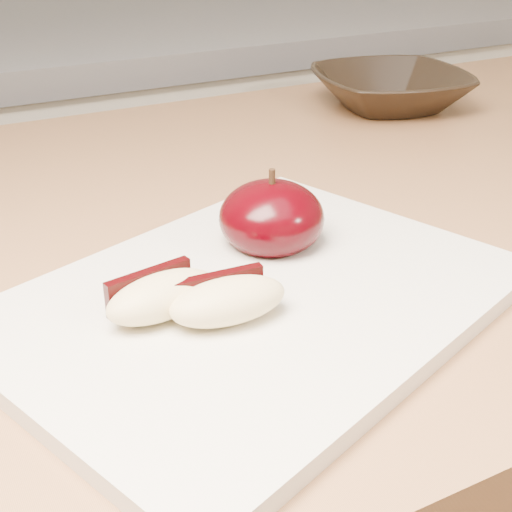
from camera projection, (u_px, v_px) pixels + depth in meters
name	position (u px, v px, depth m)	size (l,w,h in m)	color
back_cabinet	(29.00, 294.00, 1.30)	(2.40, 0.62, 0.94)	silver
cutting_board	(256.00, 301.00, 0.44)	(0.31, 0.23, 0.01)	silver
apple_half	(272.00, 218.00, 0.49)	(0.10, 0.10, 0.06)	black
apple_wedge_a	(160.00, 295.00, 0.41)	(0.07, 0.05, 0.03)	beige
apple_wedge_b	(227.00, 300.00, 0.40)	(0.07, 0.04, 0.03)	beige
bowl	(390.00, 89.00, 0.83)	(0.17, 0.17, 0.04)	black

